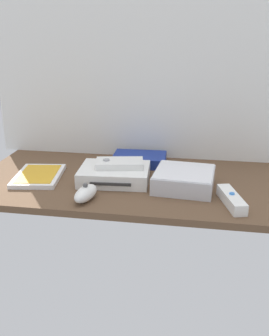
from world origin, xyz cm
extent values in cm
cube|color=brown|center=(0.00, 0.00, -1.00)|extent=(100.00, 48.00, 2.00)
cube|color=white|center=(0.00, 24.60, 32.00)|extent=(110.00, 1.20, 64.00)
cube|color=white|center=(-5.97, -1.57, 2.20)|extent=(22.04, 17.39, 4.40)
cube|color=#2D2D2D|center=(-5.42, -9.75, 2.20)|extent=(12.01, 1.42, 0.80)
cube|color=silver|center=(15.37, -3.44, 2.50)|extent=(18.35, 18.35, 5.00)
cube|color=silver|center=(15.37, -3.44, 5.15)|extent=(17.62, 17.62, 0.30)
cube|color=white|center=(-30.05, -3.25, 0.70)|extent=(16.13, 20.72, 1.40)
cube|color=gold|center=(-30.05, -3.25, 1.48)|extent=(13.34, 17.74, 0.16)
cube|color=navy|center=(-0.78, 15.29, 1.70)|extent=(18.38, 12.58, 3.40)
cube|color=#19D833|center=(-0.58, 9.10, 1.70)|extent=(8.01, 0.66, 0.60)
cube|color=white|center=(28.39, -13.19, 1.50)|extent=(7.39, 15.22, 3.00)
cylinder|color=#387FDB|center=(28.39, -13.19, 3.20)|extent=(1.40, 1.40, 0.40)
ellipsoid|color=white|center=(-10.66, -16.90, 2.00)|extent=(6.48, 10.72, 4.00)
sphere|color=#4C4C4C|center=(-10.66, -16.90, 4.40)|extent=(1.40, 1.40, 1.40)
cube|color=white|center=(-4.58, -0.57, 5.40)|extent=(15.61, 10.49, 2.00)
cylinder|color=#99999E|center=(-8.51, -1.30, 6.60)|extent=(2.33, 2.33, 0.40)
camera|label=1|loc=(18.42, -109.65, 44.18)|focal=41.17mm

